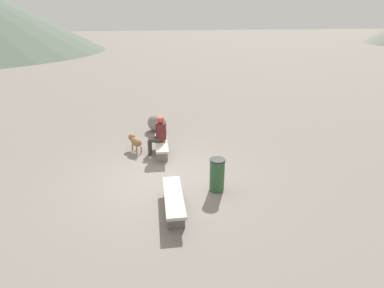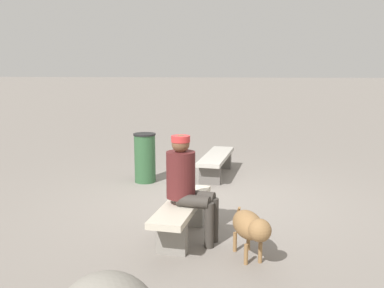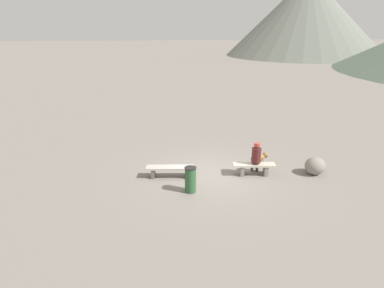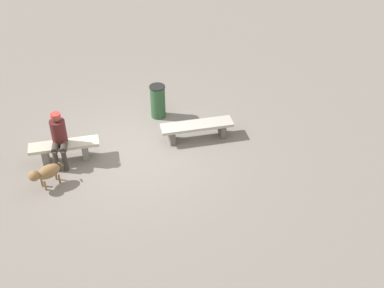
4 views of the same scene
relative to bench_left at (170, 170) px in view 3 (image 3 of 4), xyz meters
name	(u,v)px [view 3 (image 3 of 4)]	position (x,y,z in m)	size (l,w,h in m)	color
ground	(212,175)	(1.62, 0.05, -0.33)	(210.00, 210.00, 0.06)	gray
bench_left	(170,170)	(0.00, 0.00, 0.00)	(1.80, 0.60, 0.42)	#605B56
bench_right	(254,167)	(3.18, -0.14, 0.02)	(1.62, 0.54, 0.46)	gray
seated_person	(256,156)	(3.25, -0.07, 0.45)	(0.42, 0.63, 1.30)	#511E1E
dog	(260,157)	(3.67, 0.68, 0.07)	(0.77, 0.48, 0.55)	olive
trash_bin	(190,180)	(0.65, -1.26, 0.15)	(0.41, 0.41, 0.90)	#2D5633
boulder	(315,166)	(5.53, -0.28, 0.03)	(0.80, 0.73, 0.67)	gray
distant_peak_2	(306,16)	(25.33, 48.36, 6.24)	(26.75, 26.75, 13.08)	slate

